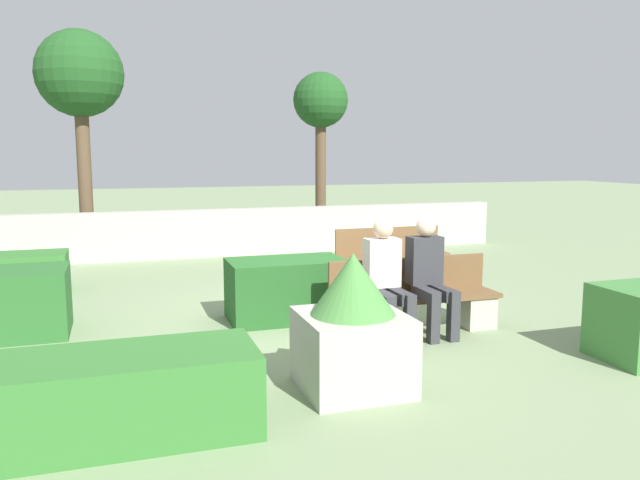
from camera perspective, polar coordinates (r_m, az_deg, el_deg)
The scene contains 13 objects.
ground_plane at distance 7.77m, azimuth -0.96°, elevation -7.17°, with size 60.00×60.00×0.00m, color gray.
perimeter_wall at distance 12.51m, azimuth -7.77°, elevation 0.72°, with size 11.32×0.30×0.93m.
bench_front at distance 7.25m, azimuth 8.72°, elevation -5.77°, with size 1.97×0.48×0.82m.
bench_left_side at distance 10.11m, azimuth 6.63°, elevation -1.86°, with size 1.81×0.49×0.82m.
person_seated_man at distance 6.86m, azimuth 6.08°, elevation -3.07°, with size 0.38×0.63×1.32m.
person_seated_woman at distance 7.09m, azimuth 9.95°, elevation -2.79°, with size 0.38×0.63×1.31m.
hedge_block_near_left at distance 7.75m, azimuth -26.10°, elevation -5.19°, with size 1.12×0.87×0.75m.
hedge_block_near_right at distance 4.82m, azimuth -19.25°, elevation -13.47°, with size 2.20×0.82×0.61m.
hedge_block_mid_right at distance 10.13m, azimuth -26.87°, elevation -2.79°, with size 1.71×0.75×0.58m.
hedge_block_far_left at distance 7.67m, azimuth -3.10°, elevation -4.53°, with size 1.40×0.80×0.74m.
planter_corner_left at distance 5.41m, azimuth 3.00°, elevation -8.02°, with size 0.88×0.88×1.19m.
tree_leftmost at distance 13.38m, azimuth -21.12°, elevation 13.64°, with size 1.68×1.68×4.40m.
tree_center_left at distance 14.53m, azimuth 0.06°, elevation 12.12°, with size 1.25×1.25×3.85m.
Camera 1 is at (-2.20, -7.17, 2.04)m, focal length 35.00 mm.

